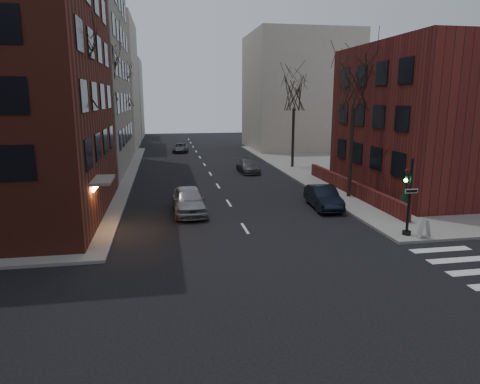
# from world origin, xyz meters

# --- Properties ---
(ground) EXTENTS (160.00, 160.00, 0.00)m
(ground) POSITION_xyz_m (0.00, 0.00, 0.00)
(ground) COLOR black
(ground) RESTS_ON ground
(sidewalk_far_right) EXTENTS (44.00, 44.00, 0.15)m
(sidewalk_far_right) POSITION_xyz_m (29.00, 30.00, 0.07)
(sidewalk_far_right) COLOR gray
(sidewalk_far_right) RESTS_ON ground
(building_left_tan) EXTENTS (18.00, 18.00, 28.00)m
(building_left_tan) POSITION_xyz_m (-17.00, 34.00, 14.00)
(building_left_tan) COLOR #A19485
(building_left_tan) RESTS_ON ground
(building_right_brick) EXTENTS (12.00, 14.00, 11.00)m
(building_right_brick) POSITION_xyz_m (16.50, 19.00, 5.50)
(building_right_brick) COLOR #5B1F1A
(building_right_brick) RESTS_ON ground
(low_wall_right) EXTENTS (0.35, 16.00, 1.00)m
(low_wall_right) POSITION_xyz_m (9.30, 19.00, 0.65)
(low_wall_right) COLOR #5B1F1A
(low_wall_right) RESTS_ON sidewalk_far_right
(building_distant_la) EXTENTS (14.00, 16.00, 18.00)m
(building_distant_la) POSITION_xyz_m (-15.00, 55.00, 9.00)
(building_distant_la) COLOR #BBB19E
(building_distant_la) RESTS_ON ground
(building_distant_ra) EXTENTS (14.00, 14.00, 16.00)m
(building_distant_ra) POSITION_xyz_m (15.00, 50.00, 8.00)
(building_distant_ra) COLOR #BBB19E
(building_distant_ra) RESTS_ON ground
(building_distant_lb) EXTENTS (10.00, 12.00, 14.00)m
(building_distant_lb) POSITION_xyz_m (-13.00, 72.00, 7.00)
(building_distant_lb) COLOR #BBB19E
(building_distant_lb) RESTS_ON ground
(traffic_signal) EXTENTS (0.76, 0.44, 4.00)m
(traffic_signal) POSITION_xyz_m (7.94, 8.99, 1.91)
(traffic_signal) COLOR black
(traffic_signal) RESTS_ON sidewalk_far_right
(tree_left_a) EXTENTS (4.18, 4.18, 10.26)m
(tree_left_a) POSITION_xyz_m (-8.80, 14.00, 8.47)
(tree_left_a) COLOR #2D231C
(tree_left_a) RESTS_ON sidewalk_far_left
(tree_left_b) EXTENTS (4.40, 4.40, 10.80)m
(tree_left_b) POSITION_xyz_m (-8.80, 26.00, 8.91)
(tree_left_b) COLOR #2D231C
(tree_left_b) RESTS_ON sidewalk_far_left
(tree_left_c) EXTENTS (3.96, 3.96, 9.72)m
(tree_left_c) POSITION_xyz_m (-8.80, 40.00, 8.03)
(tree_left_c) COLOR #2D231C
(tree_left_c) RESTS_ON sidewalk_far_left
(tree_right_a) EXTENTS (3.96, 3.96, 9.72)m
(tree_right_a) POSITION_xyz_m (8.80, 18.00, 8.03)
(tree_right_a) COLOR #2D231C
(tree_right_a) RESTS_ON sidewalk_far_right
(tree_right_b) EXTENTS (3.74, 3.74, 9.18)m
(tree_right_b) POSITION_xyz_m (8.80, 32.00, 7.59)
(tree_right_b) COLOR #2D231C
(tree_right_b) RESTS_ON sidewalk_far_right
(streetlamp_near) EXTENTS (0.36, 0.36, 6.28)m
(streetlamp_near) POSITION_xyz_m (-8.20, 22.00, 4.24)
(streetlamp_near) COLOR black
(streetlamp_near) RESTS_ON sidewalk_far_left
(streetlamp_far) EXTENTS (0.36, 0.36, 6.28)m
(streetlamp_far) POSITION_xyz_m (-8.20, 42.00, 4.24)
(streetlamp_far) COLOR black
(streetlamp_far) RESTS_ON sidewalk_far_left
(parked_sedan) EXTENTS (1.82, 4.52, 1.46)m
(parked_sedan) POSITION_xyz_m (5.93, 15.57, 0.73)
(parked_sedan) COLOR black
(parked_sedan) RESTS_ON ground
(car_lane_silver) EXTENTS (2.11, 4.97, 1.68)m
(car_lane_silver) POSITION_xyz_m (-2.88, 15.79, 0.84)
(car_lane_silver) COLOR gray
(car_lane_silver) RESTS_ON ground
(car_lane_gray) EXTENTS (1.91, 4.34, 1.24)m
(car_lane_gray) POSITION_xyz_m (3.72, 30.04, 0.62)
(car_lane_gray) COLOR #46464B
(car_lane_gray) RESTS_ON ground
(car_lane_far) EXTENTS (2.33, 4.42, 1.18)m
(car_lane_far) POSITION_xyz_m (-2.14, 47.71, 0.59)
(car_lane_far) COLOR #45464A
(car_lane_far) RESTS_ON ground
(sandwich_board) EXTENTS (0.54, 0.67, 0.96)m
(sandwich_board) POSITION_xyz_m (8.66, 8.50, 0.63)
(sandwich_board) COLOR silver
(sandwich_board) RESTS_ON sidewalk_far_right
(evergreen_shrub) EXTENTS (1.37, 1.37, 1.84)m
(evergreen_shrub) POSITION_xyz_m (10.50, 13.43, 1.07)
(evergreen_shrub) COLOR black
(evergreen_shrub) RESTS_ON sidewalk_far_right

